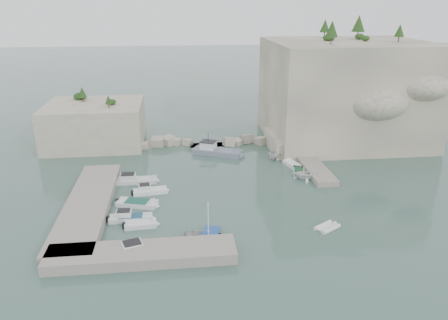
{
  "coord_description": "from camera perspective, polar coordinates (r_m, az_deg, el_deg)",
  "views": [
    {
      "loc": [
        -6.29,
        -49.17,
        23.34
      ],
      "look_at": [
        0.0,
        6.0,
        3.0
      ],
      "focal_mm": 35.0,
      "sensor_mm": 36.0,
      "label": 1
    }
  ],
  "objects": [
    {
      "name": "tender_east_d",
      "position": [
        69.06,
        7.3,
        0.2
      ],
      "size": [
        4.47,
        2.85,
        1.62
      ],
      "primitive_type": "imported",
      "rotation": [
        0.0,
        0.0,
        1.9
      ],
      "color": "silver",
      "rests_on": "ground"
    },
    {
      "name": "motorboat_f",
      "position": [
        44.74,
        -10.76,
        -11.72
      ],
      "size": [
        6.34,
        3.52,
        1.4
      ],
      "primitive_type": null,
      "rotation": [
        0.0,
        0.0,
        0.3
      ],
      "color": "white",
      "rests_on": "ground"
    },
    {
      "name": "outcrop_west",
      "position": [
        77.99,
        -16.45,
        4.55
      ],
      "size": [
        16.0,
        14.0,
        7.0
      ],
      "primitive_type": "cube",
      "color": "beige",
      "rests_on": "ground"
    },
    {
      "name": "inflatable_dinghy",
      "position": [
        49.32,
        13.29,
        -8.72
      ],
      "size": [
        3.27,
        2.8,
        0.44
      ],
      "primitive_type": null,
      "rotation": [
        0.0,
        0.0,
        0.56
      ],
      "color": "white",
      "rests_on": "ground"
    },
    {
      "name": "motorboat_a",
      "position": [
        60.8,
        -11.55,
        -2.89
      ],
      "size": [
        6.49,
        1.95,
        1.4
      ],
      "primitive_type": null,
      "rotation": [
        0.0,
        0.0,
        -0.0
      ],
      "color": "silver",
      "rests_on": "ground"
    },
    {
      "name": "quay_south",
      "position": [
        43.33,
        -10.66,
        -12.0
      ],
      "size": [
        18.0,
        4.0,
        1.1
      ],
      "primitive_type": "cube",
      "color": "#9E9689",
      "rests_on": "ground"
    },
    {
      "name": "ground",
      "position": [
        54.79,
        0.71,
        -5.1
      ],
      "size": [
        400.0,
        400.0,
        0.0
      ],
      "primitive_type": "plane",
      "color": "#406056",
      "rests_on": "ground"
    },
    {
      "name": "work_boat",
      "position": [
        70.33,
        -0.84,
        0.73
      ],
      "size": [
        9.0,
        6.03,
        2.2
      ],
      "primitive_type": null,
      "rotation": [
        0.0,
        0.0,
        -0.44
      ],
      "color": "slate",
      "rests_on": "ground"
    },
    {
      "name": "quay_west",
      "position": [
        54.35,
        -17.31,
        -5.65
      ],
      "size": [
        5.0,
        24.0,
        1.1
      ],
      "primitive_type": "cube",
      "color": "#9E9689",
      "rests_on": "ground"
    },
    {
      "name": "cliff_terrace",
      "position": [
        73.29,
        9.08,
        2.32
      ],
      "size": [
        8.0,
        10.0,
        2.5
      ],
      "primitive_type": "cube",
      "color": "beige",
      "rests_on": "ground"
    },
    {
      "name": "vegetation",
      "position": [
        77.61,
        12.08,
        15.7
      ],
      "size": [
        53.48,
        13.88,
        13.4
      ],
      "color": "#1E4219",
      "rests_on": "ground"
    },
    {
      "name": "motorboat_d",
      "position": [
        50.8,
        -12.07,
        -7.72
      ],
      "size": [
        5.28,
        1.64,
        1.4
      ],
      "primitive_type": null,
      "rotation": [
        0.0,
        0.0,
        -0.01
      ],
      "color": "white",
      "rests_on": "ground"
    },
    {
      "name": "tender_east_a",
      "position": [
        61.83,
        10.45,
        -2.41
      ],
      "size": [
        4.01,
        3.61,
        1.89
      ],
      "primitive_type": "imported",
      "rotation": [
        0.0,
        0.0,
        1.41
      ],
      "color": "white",
      "rests_on": "ground"
    },
    {
      "name": "tender_east_b",
      "position": [
        63.48,
        9.7,
        -1.76
      ],
      "size": [
        2.38,
        4.45,
        0.7
      ],
      "primitive_type": null,
      "rotation": [
        0.0,
        0.0,
        1.34
      ],
      "color": "silver",
      "rests_on": "ground"
    },
    {
      "name": "tender_east_c",
      "position": [
        65.84,
        9.08,
        -0.91
      ],
      "size": [
        2.76,
        4.89,
        0.7
      ],
      "primitive_type": null,
      "rotation": [
        0.0,
        0.0,
        1.86
      ],
      "color": "white",
      "rests_on": "ground"
    },
    {
      "name": "breakwater",
      "position": [
        74.87,
        -2.15,
        2.5
      ],
      "size": [
        28.0,
        3.0,
        1.4
      ],
      "primitive_type": "cube",
      "color": "beige",
      "rests_on": "ground"
    },
    {
      "name": "rowboat",
      "position": [
        45.72,
        -2.04,
        -10.59
      ],
      "size": [
        6.05,
        5.08,
        1.07
      ],
      "primitive_type": "imported",
      "rotation": [
        0.0,
        0.0,
        1.27
      ],
      "color": "silver",
      "rests_on": "ground"
    },
    {
      "name": "cliff_east",
      "position": [
        79.29,
        15.48,
        8.61
      ],
      "size": [
        26.0,
        22.0,
        17.0
      ],
      "primitive_type": "cube",
      "color": "beige",
      "rests_on": "ground"
    },
    {
      "name": "rowboat_mast",
      "position": [
        44.44,
        -2.08,
        -7.66
      ],
      "size": [
        0.1,
        0.1,
        4.2
      ],
      "primitive_type": "cylinder",
      "color": "white",
      "rests_on": "rowboat"
    },
    {
      "name": "motorboat_b",
      "position": [
        57.15,
        -9.62,
        -4.29
      ],
      "size": [
        4.89,
        2.22,
        1.4
      ],
      "primitive_type": null,
      "rotation": [
        0.0,
        0.0,
        0.15
      ],
      "color": "white",
      "rests_on": "ground"
    },
    {
      "name": "motorboat_c",
      "position": [
        54.16,
        -11.26,
        -5.83
      ],
      "size": [
        5.69,
        3.42,
        0.7
      ],
      "primitive_type": null,
      "rotation": [
        0.0,
        0.0,
        -0.29
      ],
      "color": "silver",
      "rests_on": "ground"
    },
    {
      "name": "ledge_east",
      "position": [
        66.47,
        11.24,
        -0.47
      ],
      "size": [
        3.0,
        16.0,
        0.8
      ],
      "primitive_type": "cube",
      "color": "#9E9689",
      "rests_on": "ground"
    },
    {
      "name": "motorboat_e",
      "position": [
        49.31,
        -10.83,
        -8.53
      ],
      "size": [
        3.88,
        1.81,
        0.7
      ],
      "primitive_type": null,
      "rotation": [
        0.0,
        0.0,
        0.07
      ],
      "color": "white",
      "rests_on": "ground"
    }
  ]
}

